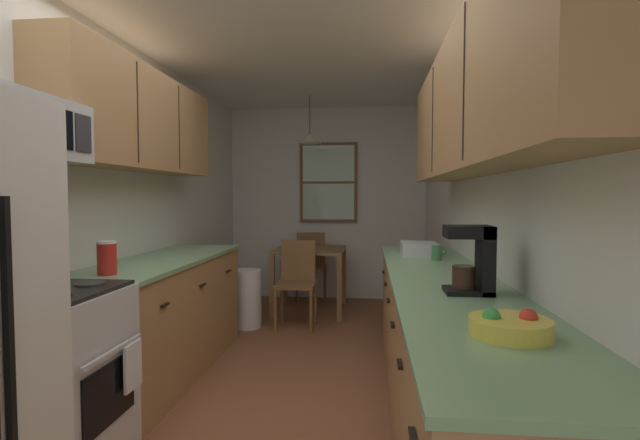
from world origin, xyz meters
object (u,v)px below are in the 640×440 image
object	(u,v)px
table_serving_bowl	(306,245)
dining_table	(310,259)
storage_canister	(107,258)
coffee_maker	(475,258)
microwave_over_range	(18,128)
dining_chair_near	(297,279)
dining_chair_far	(311,262)
dish_rack	(419,249)
fruit_bowl	(510,326)
stove_range	(48,380)
trash_bin	(247,299)
mug_by_coffeemaker	(437,253)

from	to	relation	value
table_serving_bowl	dining_table	bearing A→B (deg)	-27.71
dining_table	table_serving_bowl	world-z (taller)	table_serving_bowl
dining_table	storage_canister	world-z (taller)	storage_canister
storage_canister	coffee_maker	size ratio (longest dim) A/B	0.62
microwave_over_range	table_serving_bowl	bearing A→B (deg)	74.85
microwave_over_range	dining_chair_near	distance (m)	3.14
microwave_over_range	dining_chair_far	xyz separation A→B (m)	(0.90, 4.03, -1.19)
dining_chair_far	coffee_maker	world-z (taller)	coffee_maker
dish_rack	fruit_bowl	bearing A→B (deg)	-88.05
storage_canister	fruit_bowl	bearing A→B (deg)	-26.73
microwave_over_range	storage_canister	size ratio (longest dim) A/B	3.12
microwave_over_range	dining_chair_far	size ratio (longest dim) A/B	0.71
dining_chair_near	dish_rack	size ratio (longest dim) A/B	2.65
dining_chair_far	fruit_bowl	bearing A→B (deg)	-74.61
table_serving_bowl	microwave_over_range	bearing A→B (deg)	-105.15
stove_range	dish_rack	world-z (taller)	stove_range
trash_bin	table_serving_bowl	bearing A→B (deg)	56.23
dining_chair_near	dining_chair_far	distance (m)	1.28
microwave_over_range	fruit_bowl	bearing A→B (deg)	-12.55
dining_chair_near	fruit_bowl	world-z (taller)	fruit_bowl
dining_table	fruit_bowl	size ratio (longest dim) A/B	3.20
stove_range	fruit_bowl	xyz separation A→B (m)	(2.03, -0.48, 0.46)
storage_canister	fruit_bowl	size ratio (longest dim) A/B	0.76
trash_bin	coffee_maker	size ratio (longest dim) A/B	1.84
microwave_over_range	storage_canister	distance (m)	0.89
dining_chair_near	coffee_maker	distance (m)	2.89
dining_table	mug_by_coffeemaker	distance (m)	2.33
fruit_bowl	table_serving_bowl	bearing A→B (deg)	107.39
dining_chair_near	storage_canister	bearing A→B (deg)	-110.07
dining_chair_far	coffee_maker	bearing A→B (deg)	-71.50
dining_table	coffee_maker	size ratio (longest dim) A/B	2.62
dish_rack	table_serving_bowl	bearing A→B (deg)	123.86
mug_by_coffeemaker	microwave_over_range	bearing A→B (deg)	-146.83
storage_canister	table_serving_bowl	size ratio (longest dim) A/B	0.97
mug_by_coffeemaker	dining_table	bearing A→B (deg)	121.20
stove_range	dish_rack	bearing A→B (deg)	41.16
microwave_over_range	mug_by_coffeemaker	world-z (taller)	microwave_over_range
trash_bin	dish_rack	size ratio (longest dim) A/B	1.78
trash_bin	storage_canister	world-z (taller)	storage_canister
dining_table	trash_bin	xyz separation A→B (m)	(-0.57, -0.75, -0.33)
microwave_over_range	coffee_maker	size ratio (longest dim) A/B	1.93
microwave_over_range	mug_by_coffeemaker	size ratio (longest dim) A/B	5.65
dining_table	dining_chair_far	bearing A→B (deg)	96.14
microwave_over_range	dining_chair_far	distance (m)	4.30
mug_by_coffeemaker	dish_rack	bearing A→B (deg)	108.55
storage_canister	dining_chair_near	bearing A→B (deg)	69.93
dining_chair_far	fruit_bowl	distance (m)	4.70
dish_rack	coffee_maker	bearing A→B (deg)	-85.82
storage_canister	table_serving_bowl	xyz separation A→B (m)	(0.82, 2.87, -0.22)
table_serving_bowl	stove_range	bearing A→B (deg)	-103.36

